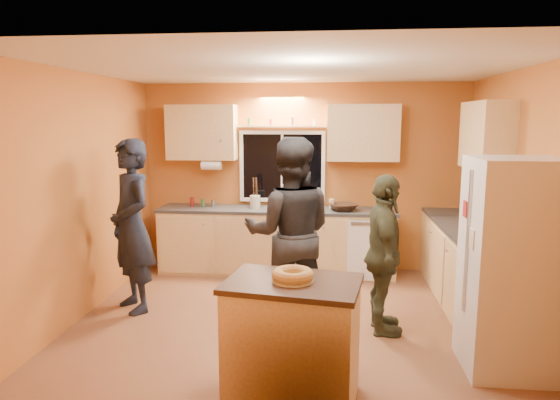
# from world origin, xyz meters

# --- Properties ---
(ground) EXTENTS (4.50, 4.50, 0.00)m
(ground) POSITION_xyz_m (0.00, 0.00, 0.00)
(ground) COLOR brown
(ground) RESTS_ON ground
(room_shell) EXTENTS (4.54, 4.04, 2.61)m
(room_shell) POSITION_xyz_m (0.12, 0.41, 1.62)
(room_shell) COLOR #BD6930
(room_shell) RESTS_ON ground
(back_counter) EXTENTS (4.23, 0.62, 0.90)m
(back_counter) POSITION_xyz_m (0.01, 1.70, 0.45)
(back_counter) COLOR tan
(back_counter) RESTS_ON ground
(right_counter) EXTENTS (0.62, 1.84, 0.90)m
(right_counter) POSITION_xyz_m (1.95, 0.50, 0.45)
(right_counter) COLOR tan
(right_counter) RESTS_ON ground
(refrigerator) EXTENTS (0.72, 0.70, 1.80)m
(refrigerator) POSITION_xyz_m (1.89, -0.80, 0.90)
(refrigerator) COLOR silver
(refrigerator) RESTS_ON ground
(island) EXTENTS (1.06, 0.81, 0.94)m
(island) POSITION_xyz_m (0.12, -1.48, 0.48)
(island) COLOR tan
(island) RESTS_ON ground
(bundt_pastry) EXTENTS (0.31, 0.31, 0.09)m
(bundt_pastry) POSITION_xyz_m (0.12, -1.48, 0.99)
(bundt_pastry) COLOR tan
(bundt_pastry) RESTS_ON island
(person_left) EXTENTS (0.81, 0.82, 1.90)m
(person_left) POSITION_xyz_m (-1.78, 0.17, 0.95)
(person_left) COLOR black
(person_left) RESTS_ON ground
(person_center) EXTENTS (0.98, 0.79, 1.93)m
(person_center) POSITION_xyz_m (-0.02, -0.07, 0.97)
(person_center) COLOR black
(person_center) RESTS_ON ground
(person_right) EXTENTS (0.41, 0.94, 1.58)m
(person_right) POSITION_xyz_m (0.91, -0.16, 0.79)
(person_right) COLOR #2E311F
(person_right) RESTS_ON ground
(mixing_bowl) EXTENTS (0.47, 0.47, 0.09)m
(mixing_bowl) POSITION_xyz_m (0.55, 1.65, 0.95)
(mixing_bowl) COLOR black
(mixing_bowl) RESTS_ON back_counter
(utensil_crock) EXTENTS (0.14, 0.14, 0.17)m
(utensil_crock) POSITION_xyz_m (-0.65, 1.72, 0.99)
(utensil_crock) COLOR beige
(utensil_crock) RESTS_ON back_counter
(potted_plant) EXTENTS (0.31, 0.28, 0.32)m
(potted_plant) POSITION_xyz_m (1.98, -0.14, 1.06)
(potted_plant) COLOR gray
(potted_plant) RESTS_ON right_counter
(red_box) EXTENTS (0.17, 0.13, 0.07)m
(red_box) POSITION_xyz_m (2.03, 0.34, 0.94)
(red_box) COLOR maroon
(red_box) RESTS_ON right_counter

